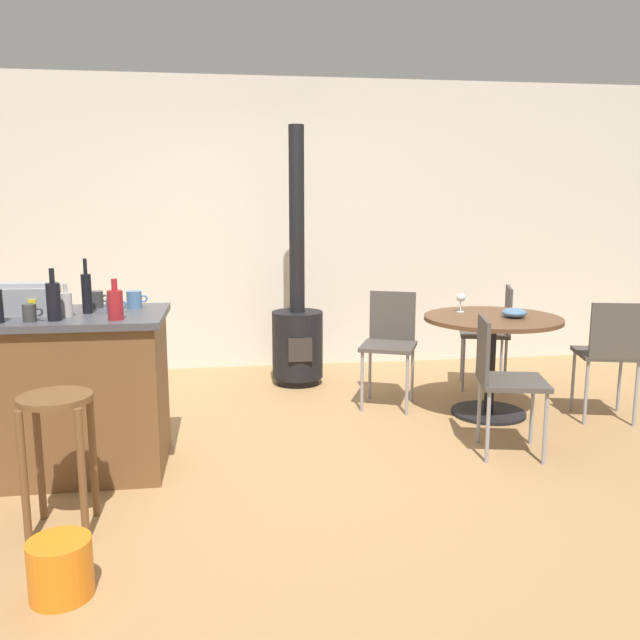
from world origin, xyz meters
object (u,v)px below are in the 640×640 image
object	(u,v)px
wooden_stool	(57,432)
folding_chair_right	(502,374)
kitchen_island	(60,393)
folding_chair_left	(390,339)
dining_table	(492,340)
bottle_2	(53,301)
toolbox	(18,299)
cup_0	(30,313)
serving_bowl	(514,313)
cup_1	(114,305)
cup_3	(135,299)
cup_2	(96,299)
bottle_1	(115,304)
folding_chair_near	(610,350)
folding_chair_far	(493,328)
wood_stove	(297,325)
bottle_6	(66,304)
plastic_bucket	(60,568)
bottle_0	(87,292)
wine_glass	(461,298)

from	to	relation	value
wooden_stool	folding_chair_right	xyz separation A→B (m)	(2.49, 0.65, 0.02)
kitchen_island	folding_chair_left	xyz separation A→B (m)	(2.22, 1.00, 0.05)
dining_table	bottle_2	bearing A→B (deg)	-163.17
toolbox	cup_0	size ratio (longest dim) A/B	4.02
cup_0	serving_bowl	bearing A→B (deg)	14.74
cup_1	toolbox	bearing A→B (deg)	176.13
cup_3	cup_2	bearing A→B (deg)	167.02
folding_chair_left	bottle_1	world-z (taller)	bottle_1
folding_chair_near	folding_chair_far	size ratio (longest dim) A/B	1.01
bottle_2	cup_3	xyz separation A→B (m)	(0.37, 0.38, -0.06)
wood_stove	dining_table	bearing A→B (deg)	-38.44
folding_chair_left	bottle_1	bearing A→B (deg)	-146.11
bottle_2	kitchen_island	bearing A→B (deg)	103.88
folding_chair_far	bottle_1	bearing A→B (deg)	-150.72
bottle_6	serving_bowl	bearing A→B (deg)	13.20
bottle_1	plastic_bucket	distance (m)	1.43
folding_chair_right	cup_0	bearing A→B (deg)	-177.35
wooden_stool	plastic_bucket	world-z (taller)	wooden_stool
wood_stove	cup_1	distance (m)	2.15
bottle_0	cup_3	distance (m)	0.30
bottle_6	folding_chair_far	bearing A→B (deg)	25.00
wooden_stool	wine_glass	bearing A→B (deg)	32.50
bottle_0	cup_2	bearing A→B (deg)	87.24
folding_chair_near	bottle_1	distance (m)	3.39
bottle_1	plastic_bucket	bearing A→B (deg)	-94.48
kitchen_island	bottle_0	xyz separation A→B (m)	(0.18, 0.01, 0.59)
folding_chair_near	bottle_6	distance (m)	3.65
folding_chair_far	bottle_1	xyz separation A→B (m)	(-2.82, -1.58, 0.51)
toolbox	folding_chair_left	bearing A→B (deg)	21.66
bottle_6	cup_0	bearing A→B (deg)	-141.62
bottle_1	dining_table	bearing A→B (deg)	19.25
kitchen_island	toolbox	world-z (taller)	toolbox
bottle_6	kitchen_island	bearing A→B (deg)	132.37
wooden_stool	cup_0	size ratio (longest dim) A/B	6.35
folding_chair_left	cup_2	xyz separation A→B (m)	(-2.03, -0.78, 0.46)
dining_table	bottle_6	bearing A→B (deg)	-165.10
bottle_2	cup_3	bearing A→B (deg)	45.92
bottle_0	kitchen_island	bearing A→B (deg)	-176.62
folding_chair_near	cup_0	xyz separation A→B (m)	(-3.74, -0.61, 0.46)
folding_chair_far	bottle_2	size ratio (longest dim) A/B	3.08
folding_chair_left	cup_2	size ratio (longest dim) A/B	7.27
wood_stove	toolbox	world-z (taller)	wood_stove
cup_1	cup_2	bearing A→B (deg)	122.08
folding_chair_left	serving_bowl	bearing A→B (deg)	-26.71
dining_table	cup_3	size ratio (longest dim) A/B	7.98
folding_chair_left	cup_0	bearing A→B (deg)	-151.74
kitchen_island	folding_chair_near	xyz separation A→B (m)	(3.67, 0.38, 0.06)
wooden_stool	cup_1	xyz separation A→B (m)	(0.16, 0.76, 0.49)
folding_chair_left	serving_bowl	world-z (taller)	folding_chair_left
bottle_1	serving_bowl	bearing A→B (deg)	17.22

